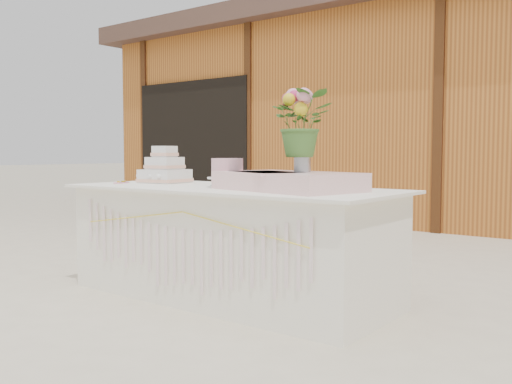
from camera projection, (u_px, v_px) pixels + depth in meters
ground at (230, 297)px, 3.98m from camera, size 80.00×80.00×0.00m
barn at (485, 108)px, 8.60m from camera, size 12.60×4.60×3.30m
cake_table at (229, 242)px, 3.95m from camera, size 2.40×1.00×0.77m
wedding_cake at (165, 170)px, 4.47m from camera, size 0.35×0.35×0.29m
pink_cake_stand at (227, 171)px, 3.90m from camera, size 0.28×0.28×0.20m
satin_runner at (288, 181)px, 3.59m from camera, size 1.01×0.72×0.12m
flower_vase at (302, 161)px, 3.55m from camera, size 0.11×0.11×0.14m
bouquet at (303, 116)px, 3.53m from camera, size 0.48×0.47×0.41m
loose_flowers at (134, 181)px, 4.53m from camera, size 0.23×0.41×0.02m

